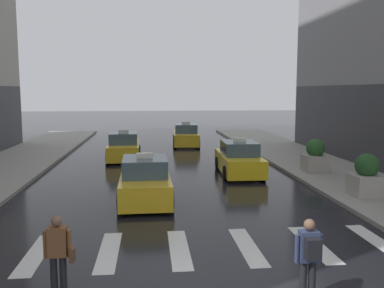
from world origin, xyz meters
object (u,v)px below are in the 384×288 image
(taxi_second, at_px, (239,160))
(planter_mid_block, at_px, (315,157))
(taxi_lead, at_px, (145,181))
(pedestrian_with_handbag, at_px, (58,251))
(taxi_fourth, at_px, (186,136))
(pedestrian_with_backpack, at_px, (309,254))
(taxi_third, at_px, (124,147))
(planter_near_corner, at_px, (366,177))

(taxi_second, distance_m, planter_mid_block, 3.73)
(taxi_second, xyz_separation_m, planter_mid_block, (3.70, -0.41, 0.15))
(taxi_lead, bearing_deg, pedestrian_with_handbag, -102.58)
(taxi_fourth, bearing_deg, pedestrian_with_backpack, -89.24)
(taxi_lead, height_order, pedestrian_with_backpack, taxi_lead)
(taxi_third, bearing_deg, planter_mid_block, -29.87)
(taxi_fourth, bearing_deg, pedestrian_with_handbag, -101.08)
(taxi_third, height_order, taxi_fourth, same)
(taxi_third, bearing_deg, pedestrian_with_backpack, -75.60)
(taxi_fourth, bearing_deg, taxi_second, -81.60)
(pedestrian_with_backpack, bearing_deg, planter_near_corner, 55.41)
(taxi_fourth, distance_m, pedestrian_with_handbag, 23.50)
(taxi_fourth, height_order, planter_mid_block, taxi_fourth)
(pedestrian_with_handbag, relative_size, planter_near_corner, 1.03)
(planter_near_corner, bearing_deg, pedestrian_with_backpack, -124.59)
(taxi_third, bearing_deg, pedestrian_with_handbag, -90.93)
(planter_mid_block, bearing_deg, taxi_third, 150.13)
(taxi_lead, distance_m, pedestrian_with_backpack, 8.67)
(pedestrian_with_handbag, bearing_deg, taxi_fourth, 78.92)
(pedestrian_with_handbag, height_order, planter_near_corner, planter_near_corner)
(taxi_lead, relative_size, taxi_second, 1.00)
(taxi_second, relative_size, pedestrian_with_backpack, 2.77)
(planter_mid_block, bearing_deg, pedestrian_with_backpack, -112.40)
(taxi_lead, bearing_deg, planter_near_corner, -4.87)
(taxi_third, distance_m, planter_near_corner, 14.16)
(taxi_lead, distance_m, taxi_second, 6.45)
(taxi_third, relative_size, planter_mid_block, 2.85)
(taxi_third, distance_m, taxi_fourth, 7.41)
(taxi_second, relative_size, taxi_third, 1.00)
(taxi_fourth, distance_m, planter_mid_block, 12.77)
(taxi_second, relative_size, pedestrian_with_handbag, 2.77)
(taxi_fourth, distance_m, pedestrian_with_backpack, 23.82)
(taxi_lead, distance_m, planter_near_corner, 8.30)
(taxi_second, height_order, taxi_fourth, same)
(taxi_third, xyz_separation_m, pedestrian_with_handbag, (-0.27, -16.98, 0.21))
(pedestrian_with_backpack, bearing_deg, pedestrian_with_handbag, 171.06)
(taxi_third, distance_m, planter_mid_block, 11.07)
(taxi_lead, relative_size, planter_mid_block, 2.85)
(taxi_fourth, bearing_deg, planter_near_corner, -71.90)
(taxi_lead, distance_m, planter_mid_block, 9.24)
(pedestrian_with_backpack, height_order, pedestrian_with_handbag, same)
(taxi_third, bearing_deg, taxi_fourth, 55.12)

